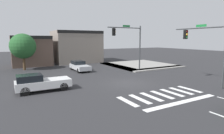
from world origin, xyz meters
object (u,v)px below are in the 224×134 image
(roadside_tree, at_px, (23,46))
(traffic_signal_southeast, at_px, (205,42))
(traffic_signal_northeast, at_px, (129,40))
(car_silver, at_px, (80,66))
(car_white, at_px, (41,83))

(roadside_tree, bearing_deg, traffic_signal_southeast, -50.98)
(traffic_signal_southeast, xyz_separation_m, roadside_tree, (-14.49, 17.87, -0.70))
(traffic_signal_northeast, height_order, car_silver, traffic_signal_northeast)
(car_white, height_order, roadside_tree, roadside_tree)
(car_silver, xyz_separation_m, roadside_tree, (-6.68, 4.44, 2.71))
(traffic_signal_northeast, xyz_separation_m, car_silver, (-5.61, 3.97, -3.65))
(car_white, xyz_separation_m, roadside_tree, (-0.29, 12.78, 2.63))
(car_silver, distance_m, roadside_tree, 8.47)
(traffic_signal_northeast, bearing_deg, car_white, 20.04)
(car_silver, bearing_deg, traffic_signal_northeast, 54.71)
(traffic_signal_northeast, relative_size, car_white, 1.41)
(traffic_signal_southeast, bearing_deg, car_silver, 30.14)
(traffic_signal_southeast, distance_m, car_silver, 15.91)
(traffic_signal_northeast, distance_m, car_silver, 7.78)
(traffic_signal_northeast, distance_m, roadside_tree, 14.92)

